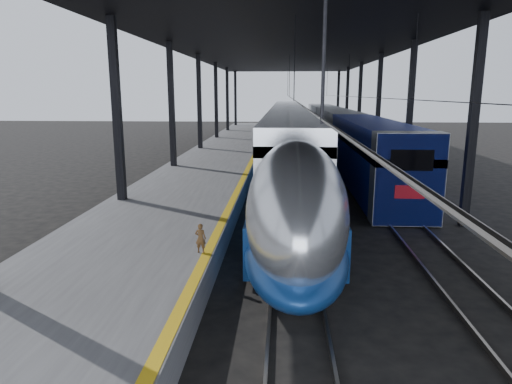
{
  "coord_description": "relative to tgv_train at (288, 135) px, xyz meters",
  "views": [
    {
      "loc": [
        1.59,
        -15.03,
        5.78
      ],
      "look_at": [
        0.53,
        2.32,
        2.0
      ],
      "focal_mm": 32.0,
      "sensor_mm": 36.0,
      "label": 1
    }
  ],
  "objects": [
    {
      "name": "platform",
      "position": [
        -5.5,
        -6.11,
        -1.62
      ],
      "size": [
        6.0,
        80.0,
        1.0
      ],
      "primitive_type": "cube",
      "color": "#4C4C4F",
      "rests_on": "ground"
    },
    {
      "name": "yellow_strip",
      "position": [
        -2.7,
        -6.11,
        -1.12
      ],
      "size": [
        0.3,
        80.0,
        0.01
      ],
      "primitive_type": "cube",
      "color": "gold",
      "rests_on": "platform"
    },
    {
      "name": "ground",
      "position": [
        -2.0,
        -26.11,
        -2.12
      ],
      "size": [
        160.0,
        160.0,
        0.0
      ],
      "primitive_type": "plane",
      "color": "black",
      "rests_on": "ground"
    },
    {
      "name": "canopy",
      "position": [
        -0.1,
        -6.11,
        6.99
      ],
      "size": [
        18.0,
        75.0,
        9.47
      ],
      "color": "black",
      "rests_on": "ground"
    },
    {
      "name": "second_train",
      "position": [
        5.0,
        5.6,
        -0.02
      ],
      "size": [
        3.01,
        56.05,
        4.14
      ],
      "color": "navy",
      "rests_on": "ground"
    },
    {
      "name": "child",
      "position": [
        -2.9,
        -28.02,
        -0.66
      ],
      "size": [
        0.36,
        0.26,
        0.92
      ],
      "primitive_type": "imported",
      "rotation": [
        0.0,
        0.0,
        3.02
      ],
      "color": "#53371B",
      "rests_on": "platform"
    },
    {
      "name": "rails",
      "position": [
        2.5,
        -6.11,
        -2.04
      ],
      "size": [
        6.52,
        80.0,
        0.16
      ],
      "color": "slate",
      "rests_on": "ground"
    },
    {
      "name": "tgv_train",
      "position": [
        0.0,
        0.0,
        0.0
      ],
      "size": [
        3.17,
        65.2,
        4.54
      ],
      "color": "silver",
      "rests_on": "ground"
    }
  ]
}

